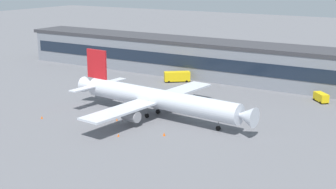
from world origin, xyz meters
name	(u,v)px	position (x,y,z in m)	size (l,w,h in m)	color
ground_plane	(135,117)	(0.00, 0.00, 0.00)	(600.00, 600.00, 0.00)	slate
terminal_building	(225,61)	(0.00, 51.77, 6.26)	(163.57, 15.78, 12.47)	gray
airliner	(156,99)	(4.63, 2.98, 4.68)	(53.01, 45.51, 14.97)	silver
fuel_truck	(178,76)	(-11.14, 39.62, 1.88)	(8.24, 7.54, 3.35)	yellow
crew_van	(321,97)	(35.66, 38.91, 1.46)	(5.14, 5.31, 2.55)	yellow
traffic_cone_0	(117,120)	(-1.71, -4.96, 0.30)	(0.48, 0.48, 0.60)	#F2590C
traffic_cone_1	(118,135)	(5.70, -13.98, 0.30)	(0.49, 0.49, 0.61)	#F2590C
traffic_cone_2	(42,117)	(-18.51, -13.38, 0.34)	(0.54, 0.54, 0.67)	#F2590C
traffic_cone_3	(164,134)	(13.99, -8.25, 0.37)	(0.59, 0.59, 0.74)	#F2590C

